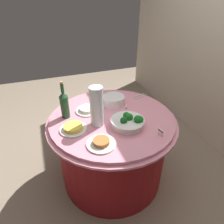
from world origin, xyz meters
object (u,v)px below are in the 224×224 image
(plate_stack, at_px, (114,100))
(label_placard_front, at_px, (126,108))
(label_placard_mid, at_px, (161,132))
(decorative_fruit_vase, at_px, (97,109))
(broccoli_bowl, at_px, (128,122))
(wine_bottle, at_px, (64,104))
(food_plate_rice, at_px, (87,110))
(food_plate_fried_egg, at_px, (73,128))
(food_plate_peanuts, at_px, (101,143))
(serving_tongs, at_px, (139,96))

(plate_stack, height_order, label_placard_front, plate_stack)
(label_placard_mid, bearing_deg, decorative_fruit_vase, -127.06)
(broccoli_bowl, bearing_deg, label_placard_front, 160.17)
(decorative_fruit_vase, distance_m, label_placard_mid, 0.53)
(wine_bottle, bearing_deg, food_plate_rice, 97.64)
(food_plate_fried_egg, bearing_deg, plate_stack, 121.00)
(food_plate_fried_egg, height_order, food_plate_peanuts, same)
(food_plate_fried_egg, relative_size, label_placard_mid, 4.00)
(decorative_fruit_vase, distance_m, food_plate_peanuts, 0.29)
(food_plate_rice, xyz_separation_m, food_plate_peanuts, (0.49, -0.02, -0.00))
(decorative_fruit_vase, height_order, serving_tongs, decorative_fruit_vase)
(food_plate_rice, height_order, food_plate_peanuts, food_plate_peanuts)
(serving_tongs, relative_size, label_placard_front, 3.01)
(label_placard_mid, bearing_deg, plate_stack, -163.79)
(broccoli_bowl, xyz_separation_m, food_plate_fried_egg, (-0.11, -0.44, -0.02))
(food_plate_peanuts, xyz_separation_m, label_placard_mid, (0.06, 0.46, 0.02))
(plate_stack, xyz_separation_m, serving_tongs, (-0.06, 0.31, -0.04))
(broccoli_bowl, distance_m, food_plate_rice, 0.43)
(plate_stack, distance_m, decorative_fruit_vase, 0.37)
(broccoli_bowl, distance_m, label_placard_mid, 0.27)
(food_plate_fried_egg, bearing_deg, food_plate_rice, 143.33)
(plate_stack, xyz_separation_m, food_plate_fried_egg, (0.27, -0.45, -0.03))
(food_plate_peanuts, bearing_deg, label_placard_mid, 82.97)
(label_placard_front, bearing_deg, food_plate_peanuts, -44.82)
(decorative_fruit_vase, xyz_separation_m, food_plate_rice, (-0.23, -0.03, -0.13))
(label_placard_front, bearing_deg, serving_tongs, 131.28)
(wine_bottle, relative_size, decorative_fruit_vase, 0.99)
(wine_bottle, xyz_separation_m, label_placard_mid, (0.52, 0.64, -0.10))
(decorative_fruit_vase, relative_size, food_plate_rice, 1.55)
(plate_stack, distance_m, food_plate_peanuts, 0.60)
(plate_stack, bearing_deg, label_placard_mid, 16.21)
(plate_stack, bearing_deg, label_placard_front, 22.28)
(plate_stack, relative_size, wine_bottle, 0.62)
(plate_stack, relative_size, label_placard_front, 3.82)
(serving_tongs, relative_size, food_plate_fried_egg, 0.75)
(decorative_fruit_vase, distance_m, food_plate_fried_egg, 0.24)
(broccoli_bowl, height_order, wine_bottle, wine_bottle)
(plate_stack, distance_m, wine_bottle, 0.48)
(wine_bottle, xyz_separation_m, decorative_fruit_vase, (0.21, 0.23, 0.02))
(broccoli_bowl, height_order, food_plate_fried_egg, broccoli_bowl)
(decorative_fruit_vase, distance_m, label_placard_front, 0.35)
(label_placard_front, bearing_deg, food_plate_rice, -110.73)
(food_plate_peanuts, bearing_deg, wine_bottle, -158.58)
(food_plate_fried_egg, xyz_separation_m, food_plate_rice, (-0.24, 0.18, -0.00))
(food_plate_rice, bearing_deg, food_plate_fried_egg, -36.67)
(serving_tongs, relative_size, label_placard_mid, 3.01)
(label_placard_front, bearing_deg, decorative_fruit_vase, -71.33)
(wine_bottle, bearing_deg, broccoli_bowl, 55.26)
(decorative_fruit_vase, height_order, label_placard_front, decorative_fruit_vase)
(plate_stack, bearing_deg, food_plate_rice, -83.61)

